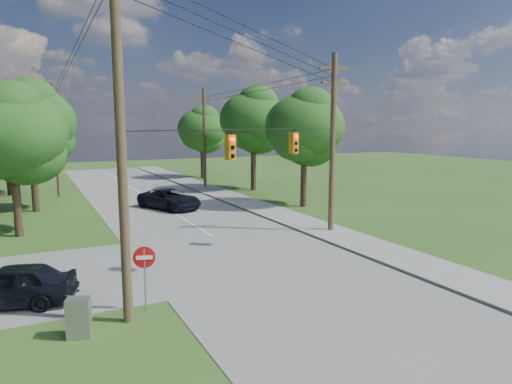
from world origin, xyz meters
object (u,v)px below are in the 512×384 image
pole_north_w (56,139)px  control_cabinet (79,318)px  pole_sw (120,130)px  car_cross_dark (10,285)px  pole_ne (333,141)px  car_main_north (170,199)px  do_not_enter_sign (144,264)px  pole_north_e (204,137)px

pole_north_w → control_cabinet: 30.46m
pole_sw → car_cross_dark: size_ratio=2.70×
pole_ne → car_cross_dark: bearing=-165.1°
pole_ne → control_cabinet: pole_ne is taller
control_cabinet → pole_north_w: bearing=105.1°
pole_north_w → car_main_north: 13.40m
car_cross_dark → do_not_enter_sign: size_ratio=1.93×
pole_north_e → car_cross_dark: pole_north_e is taller
pole_sw → car_cross_dark: pole_sw is taller
car_main_north → do_not_enter_sign: (-6.09, -18.57, 0.90)m
pole_sw → car_cross_dark: (-3.49, 3.09, -5.44)m
pole_north_e → control_cabinet: size_ratio=8.09×
car_main_north → control_cabinet: car_main_north is taller
car_cross_dark → pole_north_w: bearing=-171.2°
pole_north_w → control_cabinet: pole_north_w is taller
pole_sw → pole_ne: 15.51m
pole_ne → do_not_enter_sign: size_ratio=4.57×
pole_north_e → control_cabinet: bearing=-116.6°
pole_north_w → control_cabinet: bearing=-92.2°
car_cross_dark → car_main_north: bearing=162.9°
pole_ne → do_not_enter_sign: bearing=-151.3°
car_main_north → pole_north_w: bearing=100.7°
car_cross_dark → control_cabinet: (1.94, -3.59, -0.17)m
car_cross_dark → control_cabinet: car_cross_dark is taller
pole_sw → pole_north_e: size_ratio=1.20×
pole_north_e → control_cabinet: (-15.05, -30.10, -4.51)m
pole_north_w → do_not_enter_sign: (1.11, -29.00, -3.45)m
car_main_north → control_cabinet: (-8.36, -19.67, -0.17)m
car_cross_dark → car_main_north: (10.30, 16.08, -0.01)m
pole_ne → control_cabinet: (-15.05, -8.10, -4.85)m
car_main_north → do_not_enter_sign: 19.56m
pole_sw → pole_north_e: (13.50, 29.60, -1.10)m
control_cabinet → pole_sw: bearing=35.2°
pole_ne → pole_north_w: 26.03m
pole_north_w → car_main_north: pole_north_w is taller
car_cross_dark → pole_ne: bearing=120.4°
pole_north_e → car_main_north: pole_north_e is taller
car_cross_dark → pole_north_e: bearing=162.8°
pole_ne → pole_north_w: (-13.90, 22.00, -0.34)m
car_cross_dark → control_cabinet: bearing=43.9°
pole_sw → car_main_north: (6.80, 19.17, -5.44)m
pole_sw → do_not_enter_sign: pole_sw is taller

